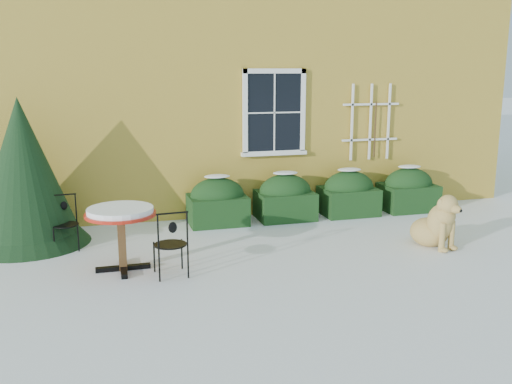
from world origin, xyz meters
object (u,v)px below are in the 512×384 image
object	(u,v)px
bistro_table	(121,218)
patio_chair_near	(171,243)
patio_chair_far	(65,222)
evergreen_shrub	(24,186)
dog	(437,225)

from	to	relation	value
bistro_table	patio_chair_near	size ratio (longest dim) A/B	1.04
patio_chair_near	patio_chair_far	distance (m)	2.21
evergreen_shrub	bistro_table	world-z (taller)	evergreen_shrub
patio_chair_far	evergreen_shrub	bearing A→B (deg)	140.52
evergreen_shrub	patio_chair_near	distance (m)	2.98
patio_chair_near	evergreen_shrub	bearing A→B (deg)	-50.06
patio_chair_far	dog	world-z (taller)	dog
bistro_table	evergreen_shrub	bearing A→B (deg)	129.93
bistro_table	patio_chair_near	bearing A→B (deg)	-33.49
evergreen_shrub	patio_chair_far	bearing A→B (deg)	-36.35
evergreen_shrub	patio_chair_near	world-z (taller)	evergreen_shrub
patio_chair_far	dog	distance (m)	5.86
evergreen_shrub	dog	world-z (taller)	evergreen_shrub
dog	bistro_table	bearing A→B (deg)	161.87
evergreen_shrub	patio_chair_near	size ratio (longest dim) A/B	2.52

